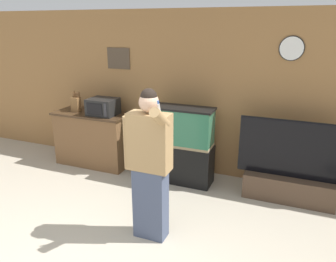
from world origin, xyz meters
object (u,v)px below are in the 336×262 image
object	(u,v)px
microwave	(103,107)
tv_on_stand	(289,178)
person_standing	(149,164)
aquarium_on_stand	(179,145)
knife_block	(76,104)
counter_island	(93,139)

from	to	relation	value
microwave	tv_on_stand	world-z (taller)	microwave
tv_on_stand	person_standing	world-z (taller)	person_standing
aquarium_on_stand	tv_on_stand	size ratio (longest dim) A/B	0.82
aquarium_on_stand	tv_on_stand	bearing A→B (deg)	1.02
knife_block	person_standing	size ratio (longest dim) A/B	0.20
microwave	aquarium_on_stand	bearing A→B (deg)	-1.62
knife_block	aquarium_on_stand	world-z (taller)	knife_block
counter_island	knife_block	size ratio (longest dim) A/B	3.76
knife_block	person_standing	distance (m)	2.59
counter_island	knife_block	distance (m)	0.66
tv_on_stand	counter_island	bearing A→B (deg)	179.47
knife_block	tv_on_stand	xyz separation A→B (m)	(3.54, -0.02, -0.73)
person_standing	tv_on_stand	bearing A→B (deg)	45.86
microwave	aquarium_on_stand	world-z (taller)	microwave
microwave	knife_block	xyz separation A→B (m)	(-0.55, 0.01, -0.01)
knife_block	tv_on_stand	size ratio (longest dim) A/B	0.24
tv_on_stand	person_standing	bearing A→B (deg)	-134.14
microwave	tv_on_stand	size ratio (longest dim) A/B	0.32
tv_on_stand	person_standing	size ratio (longest dim) A/B	0.83
aquarium_on_stand	tv_on_stand	distance (m)	1.66
microwave	aquarium_on_stand	distance (m)	1.44
microwave	tv_on_stand	xyz separation A→B (m)	(2.99, -0.01, -0.73)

